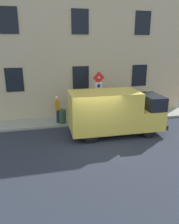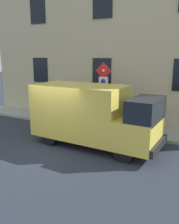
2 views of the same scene
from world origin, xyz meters
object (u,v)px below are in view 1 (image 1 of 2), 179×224
Objects in this scene: delivery_van at (115,112)px; pedestrian at (57,108)px; sign_post_stacked at (98,91)px; bicycle_green at (96,111)px; litter_bin at (63,116)px; bicycle_orange at (107,110)px; bicycle_purple at (118,110)px.

delivery_van is 3.13× the size of pedestrian.
sign_post_stacked is 0.58× the size of delivery_van.
pedestrian is at bearing 6.29° from bicycle_green.
delivery_van reaches higher than litter_bin.
litter_bin is at bearing 21.99° from bicycle_orange.
bicycle_orange is 1.90× the size of litter_bin.
pedestrian is at bearing 9.46° from bicycle_purple.
pedestrian is at bearing 81.91° from sign_post_stacked.
delivery_van reaches higher than pedestrian.
delivery_van is 3.03m from bicycle_orange.
litter_bin is at bearing 86.34° from sign_post_stacked.
bicycle_purple is (2.88, -1.32, -0.82)m from delivery_van.
pedestrian is (-0.61, 2.67, 0.56)m from bicycle_green.
bicycle_purple is 1.65m from bicycle_green.
sign_post_stacked is 2.58m from bicycle_purple.
bicycle_orange is 3.59m from pedestrian.
delivery_van is 3.14× the size of bicycle_orange.
sign_post_stacked reaches higher than pedestrian.
bicycle_green is at bearing -5.29° from sign_post_stacked.
bicycle_purple is 4.11m from litter_bin.
sign_post_stacked reaches higher than bicycle_orange.
bicycle_purple is 1.00× the size of bicycle_orange.
pedestrian reaches higher than litter_bin.
bicycle_green is 2.79m from pedestrian.
delivery_van is at bearing -127.10° from litter_bin.
bicycle_green is 1.91× the size of litter_bin.
sign_post_stacked is 2.11m from bicycle_orange.
sign_post_stacked is 1.81× the size of bicycle_green.
bicycle_green is (-0.00, 1.65, 0.00)m from bicycle_purple.
bicycle_green is (-0.00, 0.82, 0.00)m from bicycle_orange.
bicycle_purple is 1.00× the size of bicycle_green.
bicycle_purple is at bearing 5.26° from pedestrian.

